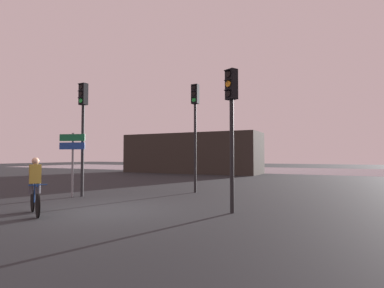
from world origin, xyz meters
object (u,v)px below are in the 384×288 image
(traffic_light_near_left, at_px, (83,118))
(traffic_light_near_right, at_px, (231,112))
(cyclist, at_px, (35,186))
(direction_sign_post, at_px, (72,153))
(traffic_light_center, at_px, (195,118))
(distant_building, at_px, (191,153))

(traffic_light_near_left, xyz_separation_m, traffic_light_near_right, (6.69, -0.67, -0.29))
(cyclist, bearing_deg, direction_sign_post, -118.84)
(traffic_light_center, xyz_separation_m, traffic_light_near_left, (-3.58, -3.31, -0.18))
(traffic_light_near_left, xyz_separation_m, cyclist, (1.73, -3.37, -2.42))
(traffic_light_near_right, bearing_deg, cyclist, 56.03)
(distant_building, bearing_deg, traffic_light_near_right, -60.11)
(direction_sign_post, relative_size, cyclist, 1.60)
(traffic_light_near_left, bearing_deg, traffic_light_center, -133.84)
(traffic_light_near_right, height_order, cyclist, traffic_light_near_right)
(distant_building, height_order, cyclist, distant_building)
(traffic_light_near_right, bearing_deg, distant_building, -32.62)
(traffic_light_center, bearing_deg, direction_sign_post, 46.11)
(distant_building, bearing_deg, direction_sign_post, -78.75)
(traffic_light_center, distance_m, direction_sign_post, 5.50)
(traffic_light_center, height_order, direction_sign_post, traffic_light_center)
(traffic_light_center, xyz_separation_m, direction_sign_post, (-3.76, -3.66, -1.63))
(distant_building, distance_m, traffic_light_near_right, 20.94)
(traffic_light_center, xyz_separation_m, traffic_light_near_right, (3.11, -3.98, -0.48))
(distant_building, xyz_separation_m, traffic_light_center, (7.31, -14.16, 1.50))
(distant_building, relative_size, traffic_light_near_right, 3.22)
(distant_building, xyz_separation_m, traffic_light_near_right, (10.42, -18.13, 1.02))
(cyclist, bearing_deg, traffic_light_near_left, -124.07)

